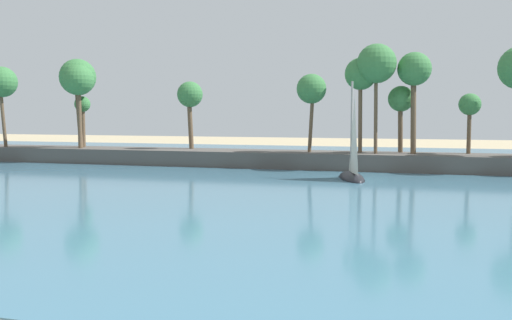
{
  "coord_description": "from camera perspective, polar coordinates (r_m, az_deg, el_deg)",
  "views": [
    {
      "loc": [
        6.71,
        -4.35,
        5.98
      ],
      "look_at": [
        2.16,
        11.62,
        4.58
      ],
      "focal_mm": 38.69,
      "sensor_mm": 36.0,
      "label": 1
    }
  ],
  "objects": [
    {
      "name": "sea",
      "position": [
        56.93,
        9.04,
        -1.23
      ],
      "size": [
        220.0,
        86.55,
        0.06
      ],
      "primitive_type": "cube",
      "color": "teal",
      "rests_on": "ground"
    },
    {
      "name": "sailboat_near_shore",
      "position": [
        50.49,
        9.9,
        -1.0
      ],
      "size": [
        3.79,
        6.81,
        9.46
      ],
      "color": "black",
      "rests_on": "sea"
    },
    {
      "name": "palm_headland",
      "position": [
        59.91,
        8.25,
        3.22
      ],
      "size": [
        95.95,
        6.53,
        13.15
      ],
      "color": "#514C47",
      "rests_on": "ground"
    }
  ]
}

